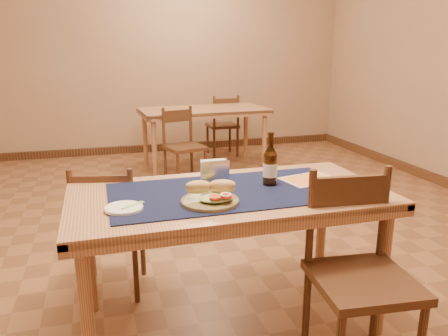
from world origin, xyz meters
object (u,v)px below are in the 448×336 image
object	(u,v)px
chair_main_near	(359,272)
napkin_holder	(215,174)
chair_main_far	(109,227)
back_table	(204,115)
main_table	(229,207)
sandwich_plate	(212,197)
beer_bottle	(270,166)

from	to	relation	value
chair_main_near	napkin_holder	xyz separation A→B (m)	(-0.51, 0.60, 0.34)
chair_main_far	napkin_holder	size ratio (longest dim) A/B	5.24
back_table	chair_main_far	bearing A→B (deg)	-114.80
chair_main_far	main_table	bearing A→B (deg)	-39.34
main_table	chair_main_near	world-z (taller)	chair_main_near
main_table	back_table	xyz separation A→B (m)	(0.64, 3.17, 0.00)
main_table	sandwich_plate	xyz separation A→B (m)	(-0.13, -0.15, 0.12)
chair_main_far	sandwich_plate	world-z (taller)	sandwich_plate
main_table	napkin_holder	bearing A→B (deg)	112.59
main_table	back_table	bearing A→B (deg)	78.60
main_table	chair_main_near	xyz separation A→B (m)	(0.46, -0.49, -0.18)
napkin_holder	back_table	bearing A→B (deg)	77.36
napkin_holder	chair_main_far	bearing A→B (deg)	145.54
main_table	napkin_holder	world-z (taller)	napkin_holder
chair_main_far	sandwich_plate	size ratio (longest dim) A/B	3.00
chair_main_far	napkin_holder	bearing A→B (deg)	-34.46
chair_main_near	napkin_holder	bearing A→B (deg)	130.56
beer_bottle	sandwich_plate	bearing A→B (deg)	-152.88
sandwich_plate	chair_main_near	bearing A→B (deg)	-29.54
sandwich_plate	napkin_holder	size ratio (longest dim) A/B	1.75
back_table	chair_main_near	xyz separation A→B (m)	(-0.18, -3.66, -0.18)
main_table	chair_main_far	world-z (taller)	chair_main_far
chair_main_far	napkin_holder	distance (m)	0.78
chair_main_far	napkin_holder	xyz separation A→B (m)	(0.55, -0.38, 0.39)
main_table	sandwich_plate	distance (m)	0.23
beer_bottle	chair_main_near	bearing A→B (deg)	-66.52
sandwich_plate	back_table	bearing A→B (deg)	76.90
main_table	back_table	distance (m)	3.24
main_table	napkin_holder	distance (m)	0.19
back_table	chair_main_near	bearing A→B (deg)	-92.74
napkin_holder	chair_main_near	bearing A→B (deg)	-49.44
chair_main_far	sandwich_plate	distance (m)	0.87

